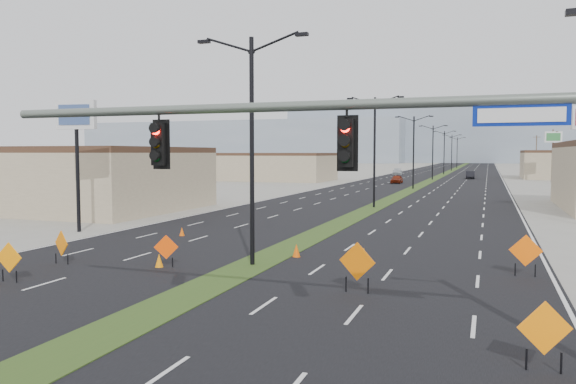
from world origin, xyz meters
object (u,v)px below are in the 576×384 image
(car_mid, at_px, (470,175))
(streetlight_3, at_px, (433,151))
(cone_2, at_px, (364,254))
(pole_sign_east_far, at_px, (553,141))
(construction_sign_2, at_px, (166,248))
(construction_sign_1, at_px, (9,259))
(cone_0, at_px, (159,261))
(streetlight_6, at_px, (457,152))
(streetlight_5, at_px, (452,151))
(streetlight_0, at_px, (252,143))
(construction_sign_4, at_px, (545,331))
(construction_sign_3, at_px, (357,263))
(pole_sign_west, at_px, (76,126))
(construction_sign_0, at_px, (61,245))
(streetlight_1, at_px, (375,148))
(car_left, at_px, (397,179))
(cone_3, at_px, (182,232))
(streetlight_2, at_px, (414,150))
(construction_sign_5, at_px, (526,252))
(streetlight_4, at_px, (444,151))
(signal_mast, at_px, (429,162))
(car_far, at_px, (397,172))

(car_mid, bearing_deg, streetlight_3, -135.65)
(cone_2, height_order, pole_sign_east_far, pole_sign_east_far)
(construction_sign_2, distance_m, pole_sign_east_far, 88.07)
(car_mid, bearing_deg, construction_sign_1, -99.94)
(streetlight_3, relative_size, cone_0, 16.52)
(streetlight_6, bearing_deg, construction_sign_2, -91.15)
(streetlight_5, distance_m, car_mid, 49.91)
(streetlight_0, height_order, construction_sign_4, streetlight_0)
(streetlight_0, xyz_separation_m, construction_sign_3, (5.48, -3.29, -4.33))
(streetlight_0, bearing_deg, pole_sign_west, 157.28)
(construction_sign_0, bearing_deg, streetlight_1, 97.85)
(construction_sign_4, height_order, cone_0, construction_sign_4)
(streetlight_3, bearing_deg, car_left, -106.90)
(construction_sign_0, xyz_separation_m, pole_sign_west, (-6.45, 8.77, 5.78))
(cone_2, distance_m, cone_3, 12.50)
(streetlight_2, distance_m, construction_sign_5, 55.72)
(streetlight_6, xyz_separation_m, cone_3, (-7.49, -161.33, -5.15))
(streetlight_2, bearing_deg, streetlight_0, -90.00)
(streetlight_4, height_order, construction_sign_4, streetlight_4)
(construction_sign_4, bearing_deg, cone_0, 137.87)
(construction_sign_5, bearing_deg, cone_2, 170.29)
(streetlight_2, bearing_deg, construction_sign_2, -93.39)
(signal_mast, relative_size, streetlight_1, 1.63)
(car_left, relative_size, construction_sign_3, 2.16)
(construction_sign_3, bearing_deg, car_left, 108.48)
(signal_mast, xyz_separation_m, pole_sign_west, (-23.17, 16.12, 1.88))
(construction_sign_2, xyz_separation_m, cone_3, (-4.07, 8.27, -0.56))
(streetlight_2, xyz_separation_m, construction_sign_4, (11.08, -64.98, -4.44))
(construction_sign_2, height_order, construction_sign_4, construction_sign_4)
(signal_mast, distance_m, car_far, 115.99)
(car_left, xyz_separation_m, car_mid, (10.83, 21.02, 0.08))
(cone_0, bearing_deg, streetlight_2, 86.38)
(streetlight_4, height_order, pole_sign_west, streetlight_4)
(cone_0, relative_size, cone_2, 1.02)
(streetlight_3, bearing_deg, car_far, 115.05)
(signal_mast, relative_size, car_left, 4.11)
(construction_sign_4, distance_m, cone_2, 13.60)
(construction_sign_3, bearing_deg, streetlight_5, 103.01)
(construction_sign_4, bearing_deg, car_left, 84.95)
(streetlight_2, height_order, construction_sign_2, streetlight_2)
(construction_sign_4, bearing_deg, pole_sign_east_far, 68.28)
(construction_sign_5, bearing_deg, cone_3, 165.39)
(streetlight_5, relative_size, cone_0, 16.52)
(car_mid, xyz_separation_m, construction_sign_2, (-9.91, -92.33, 0.07))
(cone_2, bearing_deg, streetlight_6, 91.53)
(streetlight_1, distance_m, construction_sign_1, 35.29)
(car_left, relative_size, cone_0, 6.53)
(signal_mast, bearing_deg, car_left, 99.19)
(streetlight_0, relative_size, streetlight_3, 1.00)
(construction_sign_3, bearing_deg, streetlight_0, 159.84)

